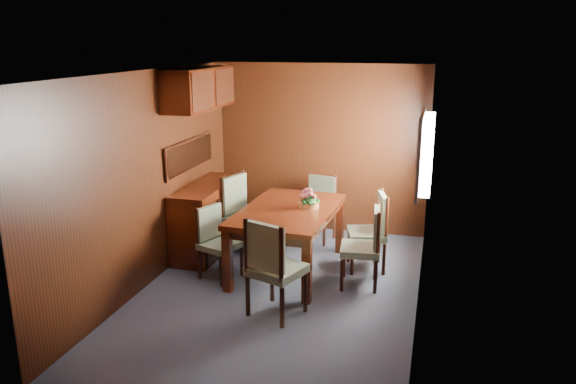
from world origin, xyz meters
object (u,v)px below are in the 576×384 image
(chair_head, at_px, (272,263))
(dining_table, at_px, (289,217))
(chair_left_near, at_px, (216,238))
(chair_right_near, at_px, (366,242))
(flower_centerpiece, at_px, (309,198))
(sideboard, at_px, (208,218))

(chair_head, bearing_deg, dining_table, 117.45)
(chair_left_near, bearing_deg, dining_table, 136.65)
(dining_table, distance_m, chair_left_near, 0.89)
(dining_table, distance_m, chair_head, 1.19)
(dining_table, height_order, chair_head, chair_head)
(dining_table, xyz_separation_m, chair_right_near, (0.96, -0.19, -0.15))
(flower_centerpiece, bearing_deg, chair_left_near, -154.68)
(sideboard, distance_m, dining_table, 1.27)
(dining_table, distance_m, flower_centerpiece, 0.34)
(chair_right_near, bearing_deg, flower_centerpiece, 62.62)
(sideboard, distance_m, chair_left_near, 0.87)
(chair_right_near, height_order, chair_head, chair_head)
(sideboard, bearing_deg, flower_centerpiece, -11.28)
(dining_table, bearing_deg, flower_centerpiece, 24.55)
(chair_head, height_order, flower_centerpiece, same)
(chair_left_near, xyz_separation_m, chair_head, (0.92, -0.80, 0.10))
(chair_head, bearing_deg, chair_left_near, 159.65)
(chair_left_near, bearing_deg, sideboard, -130.85)
(chair_right_near, bearing_deg, chair_left_near, 90.08)
(sideboard, height_order, flower_centerpiece, flower_centerpiece)
(flower_centerpiece, bearing_deg, chair_right_near, -21.10)
(chair_left_near, distance_m, chair_head, 1.22)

